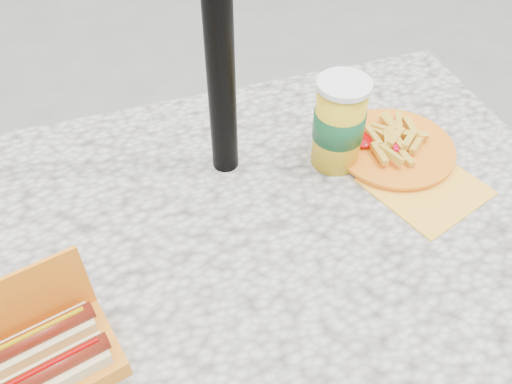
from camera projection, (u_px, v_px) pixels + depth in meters
name	position (u px, v px, depth m)	size (l,w,h in m)	color
picnic_table	(252.00, 259.00, 1.04)	(1.20, 0.80, 0.75)	beige
hotdog_box	(45.00, 359.00, 0.74)	(0.21, 0.17, 0.16)	orange
fries_plate	(395.00, 149.00, 1.08)	(0.25, 0.35, 0.04)	yellow
soda_cup	(339.00, 124.00, 1.01)	(0.10, 0.10, 0.18)	gold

